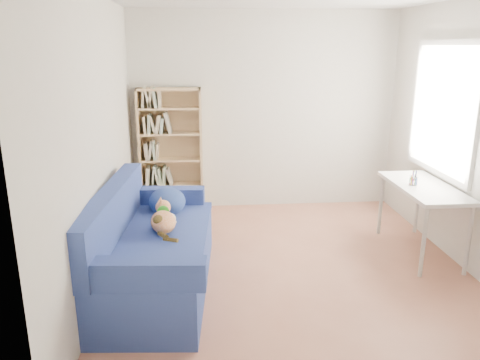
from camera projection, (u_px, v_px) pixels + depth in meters
name	position (u px, v px, depth m)	size (l,w,h in m)	color
ground	(289.00, 270.00, 4.65)	(4.00, 4.00, 0.00)	#A06048
room_shell	(304.00, 104.00, 4.24)	(3.54, 4.04, 2.62)	silver
sofa	(151.00, 251.00, 4.24)	(1.06, 1.99, 0.95)	navy
bookshelf	(171.00, 156.00, 6.13)	(0.82, 0.25, 1.64)	tan
desk	(423.00, 192.00, 4.87)	(0.55, 1.19, 0.75)	white
pen_cup	(413.00, 179.00, 4.86)	(0.08, 0.08, 0.16)	white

